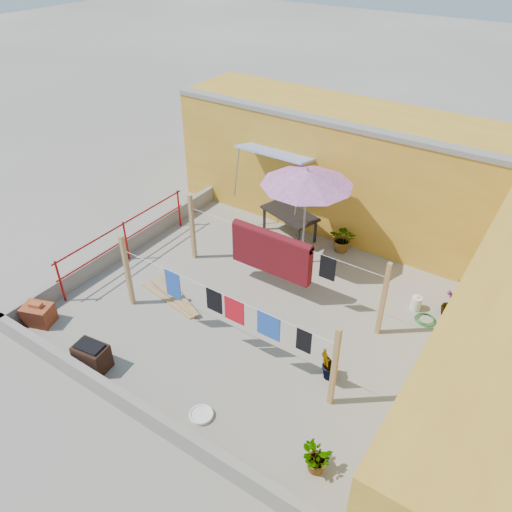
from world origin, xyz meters
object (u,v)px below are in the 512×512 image
Objects in this scene: water_jug_a at (416,303)px; plant_back_a at (343,238)px; water_jug_b at (443,334)px; green_hose at (425,319)px; patio_umbrella at (307,178)px; outdoor_table at (290,215)px; brick_stack at (38,314)px; white_basin at (201,415)px; brazier at (92,356)px.

water_jug_a is 0.50× the size of plant_back_a.
green_hose is at bearing 141.50° from water_jug_b.
plant_back_a is (0.62, 1.04, -1.96)m from patio_umbrella.
outdoor_table is 4.49m from green_hose.
brick_stack is 1.93× the size of water_jug_a.
brick_stack is 0.97× the size of plant_back_a.
water_jug_a reaches higher than white_basin.
outdoor_table is 3.92× the size of white_basin.
white_basin is 0.95× the size of green_hose.
water_jug_b reaches higher than green_hose.
water_jug_a is at bearing -3.25° from patio_umbrella.
patio_umbrella reaches higher than outdoor_table.
water_jug_a is at bearing 48.18° from brazier.
white_basin is at bearing -124.41° from water_jug_b.
outdoor_table is 2.31× the size of plant_back_a.
patio_umbrella reaches higher than water_jug_a.
plant_back_a reaches higher than water_jug_a.
brazier is at bearing -174.15° from white_basin.
water_jug_a is at bearing 66.37° from white_basin.
plant_back_a is at bearing 59.35° from patio_umbrella.
plant_back_a is (-3.18, 1.84, 0.23)m from water_jug_b.
water_jug_a is (4.64, 5.18, -0.12)m from brazier.
water_jug_a is 1.19× the size of water_jug_b.
patio_umbrella is 5.66m from white_basin.
water_jug_a is at bearing 142.15° from green_hose.
outdoor_table reaches higher than brazier.
plant_back_a is at bearing 153.06° from water_jug_a.
water_jug_b is at bearing 55.59° from white_basin.
green_hose is 0.62× the size of plant_back_a.
water_jug_a is 0.81× the size of green_hose.
patio_umbrella is 3.62× the size of plant_back_a.
water_jug_a reaches higher than water_jug_b.
plant_back_a reaches higher than water_jug_b.
water_jug_b is (3.80, -0.80, -2.20)m from patio_umbrella.
plant_back_a is (1.54, 0.15, -0.29)m from outdoor_table.
white_basin is at bearing -113.63° from water_jug_a.
water_jug_b is (5.43, 4.56, -0.14)m from brazier.
patio_umbrella reaches higher than plant_back_a.
brick_stack is at bearing 173.57° from brazier.
green_hose is (4.95, 4.94, -0.25)m from brazier.
green_hose is at bearing -37.85° from water_jug_a.
green_hose is at bearing -17.18° from outdoor_table.
plant_back_a is at bearing 70.66° from brazier.
white_basin is 5.22m from water_jug_b.
brazier is 6.96m from water_jug_a.
brick_stack is 1.98m from brazier.
patio_umbrella is 4.07m from green_hose.
water_jug_a is 1.01m from water_jug_b.
outdoor_table is at bearing 135.71° from patio_umbrella.
brazier is 2.21× the size of water_jug_b.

